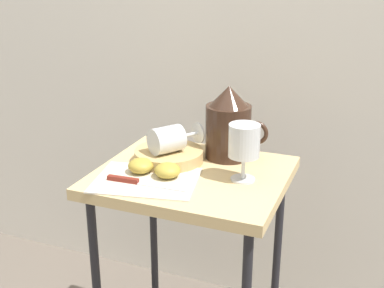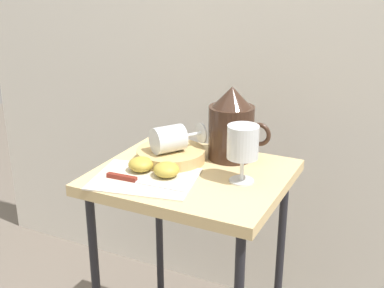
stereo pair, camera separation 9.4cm
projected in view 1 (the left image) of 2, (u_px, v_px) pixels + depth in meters
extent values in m
cube|color=silver|center=(247.00, 41.00, 1.69)|extent=(2.40, 0.03, 1.98)
cube|color=tan|center=(192.00, 177.00, 1.36)|extent=(0.50, 0.44, 0.03)
cylinder|color=black|center=(154.00, 243.00, 1.71)|extent=(0.02, 0.02, 0.68)
cylinder|color=black|center=(276.00, 270.00, 1.56)|extent=(0.02, 0.02, 0.68)
cube|color=beige|center=(146.00, 180.00, 1.30)|extent=(0.30, 0.25, 0.00)
cylinder|color=tan|center=(169.00, 156.00, 1.42)|extent=(0.19, 0.19, 0.03)
cylinder|color=#382319|center=(228.00, 132.00, 1.43)|extent=(0.13, 0.13, 0.15)
cylinder|color=#D1661E|center=(228.00, 142.00, 1.44)|extent=(0.12, 0.12, 0.08)
cone|color=#382319|center=(229.00, 96.00, 1.39)|extent=(0.11, 0.11, 0.06)
torus|color=#382319|center=(256.00, 133.00, 1.40)|extent=(0.07, 0.01, 0.07)
cylinder|color=silver|center=(243.00, 179.00, 1.30)|extent=(0.06, 0.06, 0.00)
cylinder|color=silver|center=(243.00, 167.00, 1.29)|extent=(0.01, 0.01, 0.06)
cylinder|color=silver|center=(244.00, 140.00, 1.27)|extent=(0.08, 0.08, 0.09)
cylinder|color=#D1661E|center=(244.00, 147.00, 1.27)|extent=(0.07, 0.07, 0.04)
cylinder|color=silver|center=(167.00, 140.00, 1.38)|extent=(0.11, 0.11, 0.07)
cylinder|color=silver|center=(189.00, 135.00, 1.42)|extent=(0.04, 0.06, 0.01)
cylinder|color=silver|center=(198.00, 133.00, 1.43)|extent=(0.05, 0.04, 0.06)
ellipsoid|color=#B29938|center=(141.00, 166.00, 1.33)|extent=(0.07, 0.07, 0.04)
ellipsoid|color=#B29938|center=(168.00, 170.00, 1.30)|extent=(0.07, 0.07, 0.04)
cube|color=silver|center=(164.00, 187.00, 1.25)|extent=(0.14, 0.02, 0.00)
cube|color=maroon|center=(123.00, 179.00, 1.28)|extent=(0.09, 0.02, 0.01)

